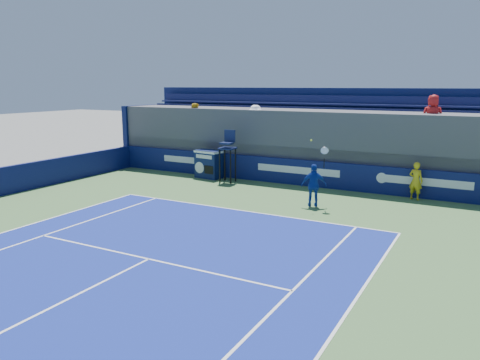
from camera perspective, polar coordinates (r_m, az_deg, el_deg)
The scene contains 6 objects.
ball_person at distance 20.04m, azimuth 20.64°, elevation -0.10°, with size 0.56×0.37×1.54m, color gold.
back_hoarding at distance 21.70m, azimuth 7.08°, elevation 0.93°, with size 20.40×0.21×1.20m.
match_clock at distance 23.20m, azimuth -3.84°, elevation 2.04°, with size 1.40×0.89×1.40m.
umpire_chair at distance 22.06m, azimuth -1.49°, elevation 3.63°, with size 0.76×0.76×2.48m.
tennis_player at distance 17.92m, azimuth 9.00°, elevation -0.63°, with size 1.04×0.75×2.57m.
stadium_seating at distance 23.42m, azimuth 8.97°, elevation 4.72°, with size 21.00×4.05×4.40m.
Camera 1 is at (7.76, -2.77, 4.58)m, focal length 35.00 mm.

